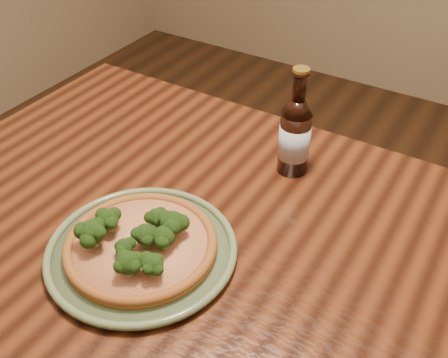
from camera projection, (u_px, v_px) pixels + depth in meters
The scene contains 4 objects.
table at pixel (286, 317), 0.91m from camera, with size 1.60×0.90×0.75m.
plate at pixel (142, 250), 0.89m from camera, with size 0.33×0.33×0.02m.
pizza at pixel (140, 244), 0.88m from camera, with size 0.26×0.26×0.07m.
beer_bottle at pixel (295, 135), 1.04m from camera, with size 0.06×0.06×0.23m.
Camera 1 is at (0.21, -0.44, 1.41)m, focal length 42.00 mm.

